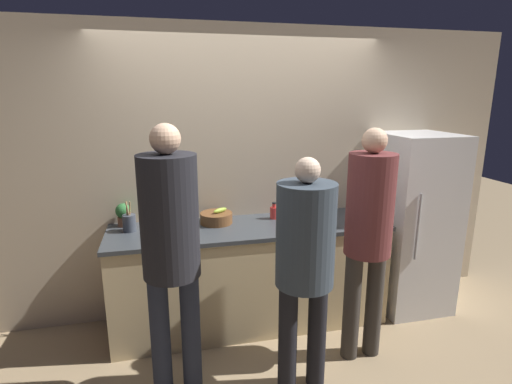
{
  "coord_description": "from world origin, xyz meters",
  "views": [
    {
      "loc": [
        -0.7,
        -2.8,
        2.02
      ],
      "look_at": [
        0.0,
        0.15,
        1.27
      ],
      "focal_mm": 28.0,
      "sensor_mm": 36.0,
      "label": 1
    }
  ],
  "objects_px": {
    "utensil_crock": "(129,223)",
    "bottle_green": "(169,226)",
    "refrigerator": "(412,222)",
    "cup_white": "(331,223)",
    "person_left": "(171,241)",
    "person_center": "(305,254)",
    "fruit_bowl": "(216,218)",
    "bottle_red": "(274,212)",
    "cup_yellow": "(169,221)",
    "person_right": "(368,227)",
    "potted_plant": "(123,214)"
  },
  "relations": [
    {
      "from": "person_left",
      "to": "person_right",
      "type": "relative_size",
      "value": 1.03
    },
    {
      "from": "fruit_bowl",
      "to": "refrigerator",
      "type": "bearing_deg",
      "value": -4.7
    },
    {
      "from": "utensil_crock",
      "to": "cup_yellow",
      "type": "bearing_deg",
      "value": 4.99
    },
    {
      "from": "utensil_crock",
      "to": "bottle_green",
      "type": "relative_size",
      "value": 1.74
    },
    {
      "from": "refrigerator",
      "to": "cup_white",
      "type": "height_order",
      "value": "refrigerator"
    },
    {
      "from": "person_center",
      "to": "bottle_green",
      "type": "distance_m",
      "value": 1.2
    },
    {
      "from": "bottle_green",
      "to": "person_center",
      "type": "bearing_deg",
      "value": -44.86
    },
    {
      "from": "person_right",
      "to": "fruit_bowl",
      "type": "bearing_deg",
      "value": 141.97
    },
    {
      "from": "person_left",
      "to": "utensil_crock",
      "type": "bearing_deg",
      "value": 110.4
    },
    {
      "from": "person_left",
      "to": "person_center",
      "type": "height_order",
      "value": "person_left"
    },
    {
      "from": "fruit_bowl",
      "to": "bottle_red",
      "type": "xyz_separation_m",
      "value": [
        0.52,
        0.01,
        0.01
      ]
    },
    {
      "from": "person_right",
      "to": "person_left",
      "type": "bearing_deg",
      "value": -176.15
    },
    {
      "from": "person_right",
      "to": "potted_plant",
      "type": "distance_m",
      "value": 2.01
    },
    {
      "from": "bottle_red",
      "to": "utensil_crock",
      "type": "bearing_deg",
      "value": -177.54
    },
    {
      "from": "person_right",
      "to": "fruit_bowl",
      "type": "xyz_separation_m",
      "value": [
        -1.02,
        0.79,
        -0.1
      ]
    },
    {
      "from": "cup_yellow",
      "to": "potted_plant",
      "type": "relative_size",
      "value": 0.52
    },
    {
      "from": "person_right",
      "to": "fruit_bowl",
      "type": "height_order",
      "value": "person_right"
    },
    {
      "from": "person_left",
      "to": "cup_yellow",
      "type": "relative_size",
      "value": 17.92
    },
    {
      "from": "refrigerator",
      "to": "person_right",
      "type": "xyz_separation_m",
      "value": [
        -0.82,
        -0.64,
        0.23
      ]
    },
    {
      "from": "refrigerator",
      "to": "cup_yellow",
      "type": "bearing_deg",
      "value": 176.56
    },
    {
      "from": "utensil_crock",
      "to": "potted_plant",
      "type": "relative_size",
      "value": 1.27
    },
    {
      "from": "bottle_green",
      "to": "fruit_bowl",
      "type": "bearing_deg",
      "value": 22.2
    },
    {
      "from": "person_center",
      "to": "cup_yellow",
      "type": "height_order",
      "value": "person_center"
    },
    {
      "from": "refrigerator",
      "to": "utensil_crock",
      "type": "xyz_separation_m",
      "value": [
        -2.56,
        0.11,
        0.16
      ]
    },
    {
      "from": "person_center",
      "to": "bottle_red",
      "type": "height_order",
      "value": "person_center"
    },
    {
      "from": "bottle_green",
      "to": "refrigerator",
      "type": "bearing_deg",
      "value": 0.42
    },
    {
      "from": "person_center",
      "to": "person_right",
      "type": "xyz_separation_m",
      "value": [
        0.57,
        0.22,
        0.07
      ]
    },
    {
      "from": "refrigerator",
      "to": "fruit_bowl",
      "type": "xyz_separation_m",
      "value": [
        -1.84,
        0.15,
        0.13
      ]
    },
    {
      "from": "person_center",
      "to": "cup_white",
      "type": "bearing_deg",
      "value": 54.28
    },
    {
      "from": "person_center",
      "to": "cup_white",
      "type": "distance_m",
      "value": 0.82
    },
    {
      "from": "utensil_crock",
      "to": "cup_white",
      "type": "distance_m",
      "value": 1.67
    },
    {
      "from": "refrigerator",
      "to": "cup_white",
      "type": "distance_m",
      "value": 0.94
    },
    {
      "from": "refrigerator",
      "to": "potted_plant",
      "type": "xyz_separation_m",
      "value": [
        -2.62,
        0.26,
        0.19
      ]
    },
    {
      "from": "person_left",
      "to": "bottle_red",
      "type": "height_order",
      "value": "person_left"
    },
    {
      "from": "person_center",
      "to": "fruit_bowl",
      "type": "bearing_deg",
      "value": 113.56
    },
    {
      "from": "person_left",
      "to": "person_center",
      "type": "relative_size",
      "value": 1.13
    },
    {
      "from": "potted_plant",
      "to": "person_left",
      "type": "bearing_deg",
      "value": -69.57
    },
    {
      "from": "bottle_green",
      "to": "potted_plant",
      "type": "height_order",
      "value": "potted_plant"
    },
    {
      "from": "refrigerator",
      "to": "person_left",
      "type": "height_order",
      "value": "person_left"
    },
    {
      "from": "person_center",
      "to": "bottle_green",
      "type": "bearing_deg",
      "value": 135.14
    },
    {
      "from": "refrigerator",
      "to": "utensil_crock",
      "type": "height_order",
      "value": "refrigerator"
    },
    {
      "from": "person_left",
      "to": "cup_yellow",
      "type": "bearing_deg",
      "value": 89.72
    },
    {
      "from": "utensil_crock",
      "to": "cup_white",
      "type": "bearing_deg",
      "value": -10.55
    },
    {
      "from": "person_right",
      "to": "potted_plant",
      "type": "relative_size",
      "value": 9.0
    },
    {
      "from": "refrigerator",
      "to": "person_right",
      "type": "relative_size",
      "value": 0.93
    },
    {
      "from": "bottle_red",
      "to": "fruit_bowl",
      "type": "bearing_deg",
      "value": -178.95
    },
    {
      "from": "bottle_green",
      "to": "cup_yellow",
      "type": "bearing_deg",
      "value": 87.75
    },
    {
      "from": "person_left",
      "to": "bottle_green",
      "type": "bearing_deg",
      "value": 90.13
    },
    {
      "from": "person_right",
      "to": "bottle_green",
      "type": "relative_size",
      "value": 12.29
    },
    {
      "from": "fruit_bowl",
      "to": "bottle_red",
      "type": "bearing_deg",
      "value": 1.05
    }
  ]
}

